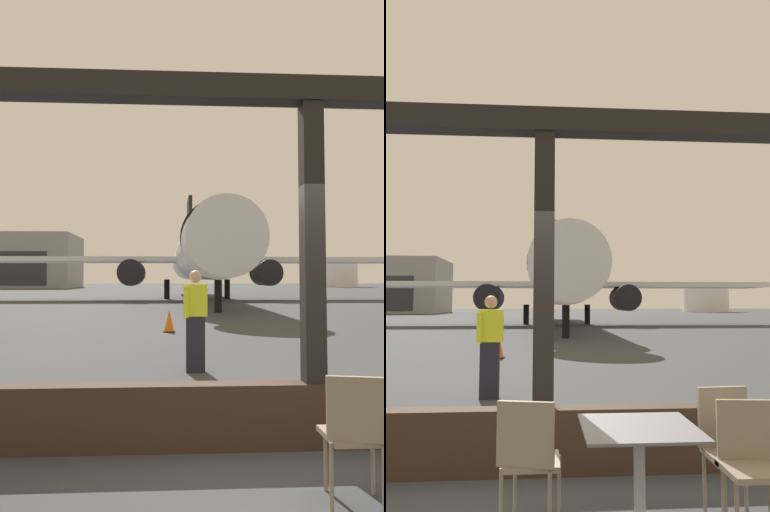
# 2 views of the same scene
# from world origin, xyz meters

# --- Properties ---
(ground_plane) EXTENTS (220.00, 220.00, 0.00)m
(ground_plane) POSITION_xyz_m (0.00, 40.00, 0.00)
(ground_plane) COLOR #383A3D
(window_frame) EXTENTS (7.68, 0.24, 3.56)m
(window_frame) POSITION_xyz_m (0.00, 0.00, 1.29)
(window_frame) COLOR #38281E
(window_frame) RESTS_ON ground
(cafe_chair_window_left) EXTENTS (0.46, 0.46, 0.93)m
(cafe_chair_window_left) POSITION_xyz_m (-0.10, -1.18, 0.55)
(cafe_chair_window_left) COLOR gray
(cafe_chair_window_left) RESTS_ON ground
(airplane) EXTENTS (31.70, 32.75, 10.13)m
(airplane) POSITION_xyz_m (1.04, 30.05, 3.32)
(airplane) COLOR silver
(airplane) RESTS_ON ground
(ground_crew_worker) EXTENTS (0.43, 0.43, 1.74)m
(ground_crew_worker) POSITION_xyz_m (-0.91, 3.58, 0.90)
(ground_crew_worker) COLOR black
(ground_crew_worker) RESTS_ON ground
(traffic_cone) EXTENTS (0.36, 0.36, 0.67)m
(traffic_cone) POSITION_xyz_m (-1.32, 9.57, 0.32)
(traffic_cone) COLOR orange
(traffic_cone) RESTS_ON ground
(distant_hangar) EXTENTS (22.74, 14.95, 9.46)m
(distant_hangar) POSITION_xyz_m (-29.11, 80.48, 4.73)
(distant_hangar) COLOR gray
(distant_hangar) RESTS_ON ground
(fuel_storage_tank) EXTENTS (9.01, 9.01, 5.01)m
(fuel_storage_tank) POSITION_xyz_m (32.08, 86.34, 2.51)
(fuel_storage_tank) COLOR white
(fuel_storage_tank) RESTS_ON ground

